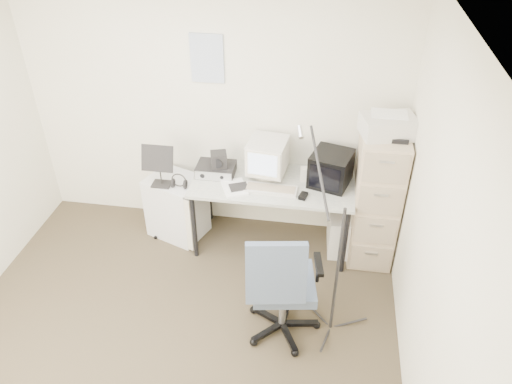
# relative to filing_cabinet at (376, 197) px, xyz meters

# --- Properties ---
(floor) EXTENTS (3.60, 3.60, 0.01)m
(floor) POSITION_rel_filing_cabinet_xyz_m (-1.58, -1.48, -0.66)
(floor) COLOR #3F3725
(floor) RESTS_ON ground
(ceiling) EXTENTS (3.60, 3.60, 0.01)m
(ceiling) POSITION_rel_filing_cabinet_xyz_m (-1.58, -1.48, 1.85)
(ceiling) COLOR white
(ceiling) RESTS_ON ground
(wall_back) EXTENTS (3.60, 0.02, 2.50)m
(wall_back) POSITION_rel_filing_cabinet_xyz_m (-1.58, 0.32, 0.60)
(wall_back) COLOR white
(wall_back) RESTS_ON ground
(wall_right) EXTENTS (0.02, 3.60, 2.50)m
(wall_right) POSITION_rel_filing_cabinet_xyz_m (0.22, -1.48, 0.60)
(wall_right) COLOR white
(wall_right) RESTS_ON ground
(wall_calendar) EXTENTS (0.30, 0.02, 0.44)m
(wall_calendar) POSITION_rel_filing_cabinet_xyz_m (-1.60, 0.31, 1.10)
(wall_calendar) COLOR white
(wall_calendar) RESTS_ON wall_back
(filing_cabinet) EXTENTS (0.40, 0.60, 1.30)m
(filing_cabinet) POSITION_rel_filing_cabinet_xyz_m (0.00, 0.00, 0.00)
(filing_cabinet) COLOR #C2AA8D
(filing_cabinet) RESTS_ON floor
(printer) EXTENTS (0.50, 0.40, 0.17)m
(printer) POSITION_rel_filing_cabinet_xyz_m (0.00, -0.03, 0.73)
(printer) COLOR #B4B0A7
(printer) RESTS_ON filing_cabinet
(desk) EXTENTS (1.50, 0.70, 0.73)m
(desk) POSITION_rel_filing_cabinet_xyz_m (-0.95, -0.03, -0.29)
(desk) COLOR beige
(desk) RESTS_ON floor
(crt_monitor) EXTENTS (0.38, 0.39, 0.37)m
(crt_monitor) POSITION_rel_filing_cabinet_xyz_m (-1.02, 0.07, 0.27)
(crt_monitor) COLOR #B4B0A7
(crt_monitor) RESTS_ON desk
(crt_tv) EXTENTS (0.42, 0.44, 0.31)m
(crt_tv) POSITION_rel_filing_cabinet_xyz_m (-0.43, 0.04, 0.23)
(crt_tv) COLOR black
(crt_tv) RESTS_ON desk
(desk_speaker) EXTENTS (0.08, 0.08, 0.13)m
(desk_speaker) POSITION_rel_filing_cabinet_xyz_m (-0.67, 0.04, 0.15)
(desk_speaker) COLOR beige
(desk_speaker) RESTS_ON desk
(keyboard) EXTENTS (0.48, 0.18, 0.03)m
(keyboard) POSITION_rel_filing_cabinet_xyz_m (-0.95, -0.17, 0.09)
(keyboard) COLOR #B4B0A7
(keyboard) RESTS_ON desk
(mouse) EXTENTS (0.09, 0.12, 0.03)m
(mouse) POSITION_rel_filing_cabinet_xyz_m (-0.66, -0.23, 0.10)
(mouse) COLOR black
(mouse) RESTS_ON desk
(radio_receiver) EXTENTS (0.36, 0.26, 0.10)m
(radio_receiver) POSITION_rel_filing_cabinet_xyz_m (-1.50, 0.03, 0.13)
(radio_receiver) COLOR black
(radio_receiver) RESTS_ON desk
(radio_speaker) EXTENTS (0.18, 0.17, 0.15)m
(radio_speaker) POSITION_rel_filing_cabinet_xyz_m (-1.46, 0.00, 0.25)
(radio_speaker) COLOR black
(radio_speaker) RESTS_ON radio_receiver
(papers) EXTENTS (0.30, 0.33, 0.02)m
(papers) POSITION_rel_filing_cabinet_xyz_m (-1.28, -0.19, 0.09)
(papers) COLOR white
(papers) RESTS_ON desk
(pc_tower) EXTENTS (0.22, 0.46, 0.42)m
(pc_tower) POSITION_rel_filing_cabinet_xyz_m (-0.30, 0.02, -0.44)
(pc_tower) COLOR #B4B0A7
(pc_tower) RESTS_ON floor
(office_chair) EXTENTS (0.71, 0.71, 1.07)m
(office_chair) POSITION_rel_filing_cabinet_xyz_m (-0.72, -1.10, -0.12)
(office_chair) COLOR #51596A
(office_chair) RESTS_ON floor
(side_cart) EXTENTS (0.63, 0.57, 0.64)m
(side_cart) POSITION_rel_filing_cabinet_xyz_m (-1.92, -0.00, -0.33)
(side_cart) COLOR silver
(side_cart) RESTS_ON floor
(music_stand) EXTENTS (0.30, 0.16, 0.44)m
(music_stand) POSITION_rel_filing_cabinet_xyz_m (-2.00, -0.11, 0.21)
(music_stand) COLOR black
(music_stand) RESTS_ON side_cart
(headphones) EXTENTS (0.20, 0.20, 0.03)m
(headphones) POSITION_rel_filing_cabinet_xyz_m (-1.83, -0.12, 0.04)
(headphones) COLOR black
(headphones) RESTS_ON side_cart
(mic_stand) EXTENTS (0.03, 0.03, 1.60)m
(mic_stand) POSITION_rel_filing_cabinet_xyz_m (-0.33, -1.02, 0.15)
(mic_stand) COLOR black
(mic_stand) RESTS_ON floor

